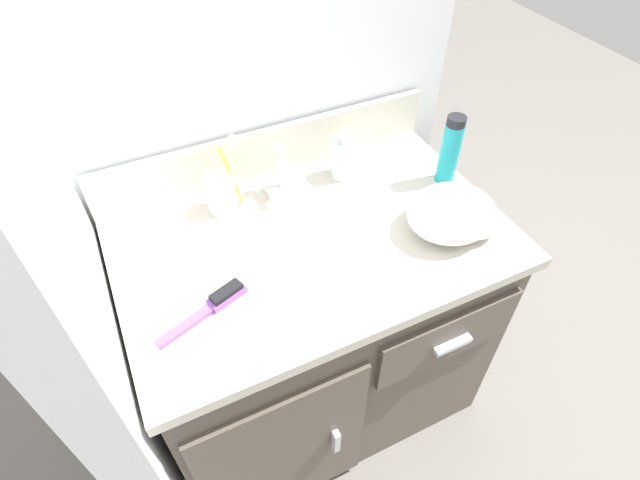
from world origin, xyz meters
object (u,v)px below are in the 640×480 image
at_px(soap_dispenser, 343,158).
at_px(hand_towel, 457,214).
at_px(toothbrush_cup, 222,193).
at_px(hairbrush, 215,304).
at_px(shaving_cream_can, 450,150).

relative_size(soap_dispenser, hand_towel, 0.62).
bearing_deg(toothbrush_cup, hairbrush, -111.64).
height_order(soap_dispenser, shaving_cream_can, shaving_cream_can).
xyz_separation_m(toothbrush_cup, shaving_cream_can, (0.56, -0.14, 0.04)).
distance_m(toothbrush_cup, shaving_cream_can, 0.58).
bearing_deg(hairbrush, shaving_cream_can, -7.28).
distance_m(toothbrush_cup, hairbrush, 0.31).
xyz_separation_m(toothbrush_cup, soap_dispenser, (0.33, -0.01, 0.00)).
relative_size(shaving_cream_can, hairbrush, 0.92).
distance_m(hairbrush, hand_towel, 0.58).
bearing_deg(soap_dispenser, hairbrush, -147.95).
distance_m(soap_dispenser, hand_towel, 0.33).
bearing_deg(hand_towel, shaving_cream_can, 60.94).
distance_m(shaving_cream_can, hand_towel, 0.19).
bearing_deg(hairbrush, hand_towel, -21.44).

